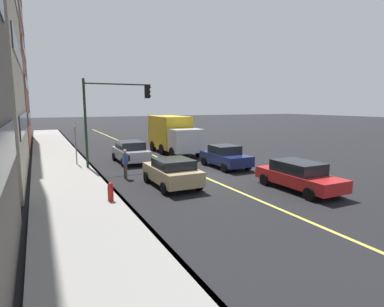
# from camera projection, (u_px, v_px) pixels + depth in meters

# --- Properties ---
(ground) EXTENTS (200.00, 200.00, 0.00)m
(ground) POSITION_uv_depth(u_px,v_px,m) (201.00, 176.00, 18.63)
(ground) COLOR black
(sidewalk_slab) EXTENTS (80.00, 3.70, 0.15)m
(sidewalk_slab) POSITION_uv_depth(u_px,v_px,m) (72.00, 189.00, 15.46)
(sidewalk_slab) COLOR gray
(sidewalk_slab) RESTS_ON ground
(curb_edge) EXTENTS (80.00, 0.16, 0.15)m
(curb_edge) POSITION_uv_depth(u_px,v_px,m) (108.00, 185.00, 16.24)
(curb_edge) COLOR slate
(curb_edge) RESTS_ON ground
(lane_stripe_center) EXTENTS (80.00, 0.16, 0.01)m
(lane_stripe_center) POSITION_uv_depth(u_px,v_px,m) (201.00, 176.00, 18.63)
(lane_stripe_center) COLOR #D8CC4C
(lane_stripe_center) RESTS_ON ground
(car_red) EXTENTS (4.58, 1.95, 1.42)m
(car_red) POSITION_uv_depth(u_px,v_px,m) (299.00, 175.00, 15.40)
(car_red) COLOR red
(car_red) RESTS_ON ground
(car_tan) EXTENTS (3.93, 2.05, 1.46)m
(car_tan) POSITION_uv_depth(u_px,v_px,m) (172.00, 172.00, 16.09)
(car_tan) COLOR tan
(car_tan) RESTS_ON ground
(car_silver) EXTENTS (4.10, 2.03, 1.55)m
(car_silver) POSITION_uv_depth(u_px,v_px,m) (131.00, 152.00, 22.81)
(car_silver) COLOR #A8AAB2
(car_silver) RESTS_ON ground
(car_navy) EXTENTS (3.96, 2.01, 1.49)m
(car_navy) POSITION_uv_depth(u_px,v_px,m) (225.00, 156.00, 21.00)
(car_navy) COLOR navy
(car_navy) RESTS_ON ground
(truck_yellow) EXTENTS (6.68, 2.58, 3.19)m
(truck_yellow) POSITION_uv_depth(u_px,v_px,m) (173.00, 134.00, 27.18)
(truck_yellow) COLOR silver
(truck_yellow) RESTS_ON ground
(pedestrian_with_backpack) EXTENTS (0.41, 0.37, 1.69)m
(pedestrian_with_backpack) POSITION_uv_depth(u_px,v_px,m) (125.00, 162.00, 17.78)
(pedestrian_with_backpack) COLOR brown
(pedestrian_with_backpack) RESTS_ON ground
(traffic_light_mast) EXTENTS (0.28, 4.50, 5.82)m
(traffic_light_mast) POSITION_uv_depth(u_px,v_px,m) (112.00, 107.00, 20.60)
(traffic_light_mast) COLOR #1E3823
(traffic_light_mast) RESTS_ON ground
(street_sign_post) EXTENTS (0.60, 0.08, 2.98)m
(street_sign_post) POSITION_uv_depth(u_px,v_px,m) (76.00, 141.00, 21.32)
(street_sign_post) COLOR slate
(street_sign_post) RESTS_ON ground
(fire_hydrant) EXTENTS (0.24, 0.24, 0.94)m
(fire_hydrant) POSITION_uv_depth(u_px,v_px,m) (111.00, 193.00, 13.24)
(fire_hydrant) COLOR red
(fire_hydrant) RESTS_ON ground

